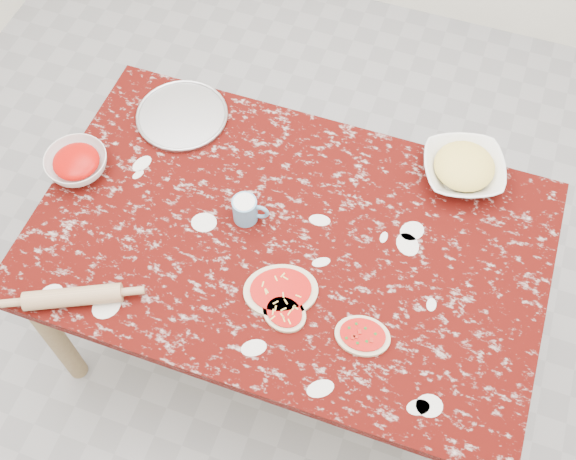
% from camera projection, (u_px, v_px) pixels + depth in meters
% --- Properties ---
extents(ground, '(4.00, 4.00, 0.00)m').
position_uv_depth(ground, '(288.00, 332.00, 2.84)').
color(ground, gray).
extents(worktable, '(1.60, 1.00, 0.75)m').
position_uv_depth(worktable, '(288.00, 251.00, 2.27)').
color(worktable, '#370604').
rests_on(worktable, ground).
extents(pizza_tray, '(0.39, 0.39, 0.01)m').
position_uv_depth(pizza_tray, '(182.00, 116.00, 2.44)').
color(pizza_tray, '#B2B2B7').
rests_on(pizza_tray, worktable).
extents(sauce_bowl, '(0.26, 0.26, 0.06)m').
position_uv_depth(sauce_bowl, '(77.00, 164.00, 2.30)').
color(sauce_bowl, white).
rests_on(sauce_bowl, worktable).
extents(cheese_bowl, '(0.33, 0.33, 0.06)m').
position_uv_depth(cheese_bowl, '(463.00, 170.00, 2.29)').
color(cheese_bowl, white).
rests_on(cheese_bowl, worktable).
extents(flour_mug, '(0.12, 0.08, 0.09)m').
position_uv_depth(flour_mug, '(246.00, 210.00, 2.19)').
color(flour_mug, '#5B90B8').
rests_on(flour_mug, worktable).
extents(pizza_left, '(0.27, 0.25, 0.02)m').
position_uv_depth(pizza_left, '(281.00, 291.00, 2.09)').
color(pizza_left, beige).
rests_on(pizza_left, worktable).
extents(pizza_mid, '(0.16, 0.14, 0.02)m').
position_uv_depth(pizza_mid, '(284.00, 313.00, 2.05)').
color(pizza_mid, beige).
rests_on(pizza_mid, worktable).
extents(pizza_right, '(0.17, 0.14, 0.02)m').
position_uv_depth(pizza_right, '(362.00, 336.00, 2.02)').
color(pizza_right, beige).
rests_on(pizza_right, worktable).
extents(rolling_pin, '(0.28, 0.17, 0.06)m').
position_uv_depth(rolling_pin, '(73.00, 297.00, 2.06)').
color(rolling_pin, tan).
rests_on(rolling_pin, worktable).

